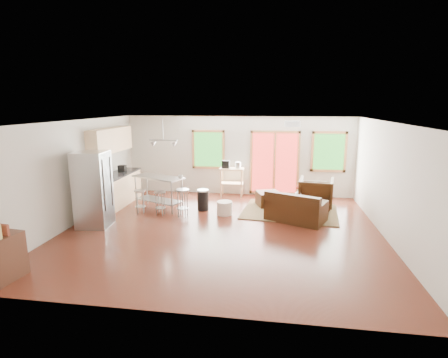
# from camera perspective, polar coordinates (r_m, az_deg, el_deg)

# --- Properties ---
(floor) EXTENTS (7.50, 7.00, 0.02)m
(floor) POSITION_cam_1_polar(r_m,az_deg,el_deg) (8.56, -0.30, -8.36)
(floor) COLOR #3E180F
(floor) RESTS_ON ground
(ceiling) EXTENTS (7.50, 7.00, 0.02)m
(ceiling) POSITION_cam_1_polar(r_m,az_deg,el_deg) (8.02, -0.32, 9.43)
(ceiling) COLOR silver
(ceiling) RESTS_ON ground
(back_wall) EXTENTS (7.50, 0.02, 2.60)m
(back_wall) POSITION_cam_1_polar(r_m,az_deg,el_deg) (11.62, 2.33, 3.80)
(back_wall) COLOR beige
(back_wall) RESTS_ON ground
(left_wall) EXTENTS (0.02, 7.00, 2.60)m
(left_wall) POSITION_cam_1_polar(r_m,az_deg,el_deg) (9.51, -23.31, 0.92)
(left_wall) COLOR beige
(left_wall) RESTS_ON ground
(right_wall) EXTENTS (0.02, 7.00, 2.60)m
(right_wall) POSITION_cam_1_polar(r_m,az_deg,el_deg) (8.49, 25.65, -0.56)
(right_wall) COLOR beige
(right_wall) RESTS_ON ground
(front_wall) EXTENTS (7.50, 0.02, 2.60)m
(front_wall) POSITION_cam_1_polar(r_m,az_deg,el_deg) (4.88, -6.66, -8.25)
(front_wall) COLOR beige
(front_wall) RESTS_ON ground
(window_left) EXTENTS (1.10, 0.05, 1.30)m
(window_left) POSITION_cam_1_polar(r_m,az_deg,el_deg) (11.69, -2.58, 4.84)
(window_left) COLOR #215D1E
(window_left) RESTS_ON back_wall
(french_doors) EXTENTS (1.60, 0.05, 2.10)m
(french_doors) POSITION_cam_1_polar(r_m,az_deg,el_deg) (11.54, 8.24, 2.62)
(french_doors) COLOR red
(french_doors) RESTS_ON back_wall
(window_right) EXTENTS (1.10, 0.05, 1.30)m
(window_right) POSITION_cam_1_polar(r_m,az_deg,el_deg) (11.60, 16.75, 4.28)
(window_right) COLOR #215D1E
(window_right) RESTS_ON back_wall
(rug) EXTENTS (2.79, 2.26, 0.03)m
(rug) POSITION_cam_1_polar(r_m,az_deg,el_deg) (10.08, 10.67, -5.23)
(rug) COLOR #46613B
(rug) RESTS_ON floor
(loveseat) EXTENTS (1.67, 1.35, 0.78)m
(loveseat) POSITION_cam_1_polar(r_m,az_deg,el_deg) (9.26, 11.58, -4.93)
(loveseat) COLOR black
(loveseat) RESTS_ON floor
(coffee_table) EXTENTS (1.06, 0.67, 0.41)m
(coffee_table) POSITION_cam_1_polar(r_m,az_deg,el_deg) (9.95, 12.20, -3.50)
(coffee_table) COLOR #3E2216
(coffee_table) RESTS_ON floor
(armchair) EXTENTS (1.07, 1.02, 0.97)m
(armchair) POSITION_cam_1_polar(r_m,az_deg,el_deg) (10.54, 14.77, -1.99)
(armchair) COLOR black
(armchair) RESTS_ON floor
(ottoman) EXTENTS (0.82, 0.82, 0.43)m
(ottoman) POSITION_cam_1_polar(r_m,az_deg,el_deg) (10.50, 7.25, -3.25)
(ottoman) COLOR black
(ottoman) RESTS_ON floor
(pouf) EXTENTS (0.54, 0.54, 0.37)m
(pouf) POSITION_cam_1_polar(r_m,az_deg,el_deg) (9.63, 0.07, -4.76)
(pouf) COLOR silver
(pouf) RESTS_ON floor
(vase) EXTENTS (0.21, 0.22, 0.32)m
(vase) POSITION_cam_1_polar(r_m,az_deg,el_deg) (10.18, 12.01, -2.17)
(vase) COLOR silver
(vase) RESTS_ON coffee_table
(book) EXTENTS (0.21, 0.04, 0.29)m
(book) POSITION_cam_1_polar(r_m,az_deg,el_deg) (9.82, 14.53, -2.66)
(book) COLOR brown
(book) RESTS_ON coffee_table
(cabinets) EXTENTS (0.64, 2.24, 2.30)m
(cabinets) POSITION_cam_1_polar(r_m,az_deg,el_deg) (10.91, -17.29, 0.71)
(cabinets) COLOR #DDB484
(cabinets) RESTS_ON floor
(refrigerator) EXTENTS (0.82, 0.79, 1.87)m
(refrigerator) POSITION_cam_1_polar(r_m,az_deg,el_deg) (9.15, -20.55, -1.61)
(refrigerator) COLOR #B7BABC
(refrigerator) RESTS_ON floor
(island) EXTENTS (1.62, 1.14, 0.95)m
(island) POSITION_cam_1_polar(r_m,az_deg,el_deg) (10.25, -10.66, -1.23)
(island) COLOR #B7BABC
(island) RESTS_ON floor
(cup) EXTENTS (0.14, 0.12, 0.13)m
(cup) POSITION_cam_1_polar(r_m,az_deg,el_deg) (9.77, -7.11, 0.42)
(cup) COLOR silver
(cup) RESTS_ON island
(bar_stool_a) EXTENTS (0.39, 0.39, 0.67)m
(bar_stool_a) POSITION_cam_1_polar(r_m,az_deg,el_deg) (9.92, -13.56, -2.73)
(bar_stool_a) COLOR #B7BABC
(bar_stool_a) RESTS_ON floor
(bar_stool_b) EXTENTS (0.33, 0.33, 0.66)m
(bar_stool_b) POSITION_cam_1_polar(r_m,az_deg,el_deg) (9.69, -10.40, -2.99)
(bar_stool_b) COLOR #B7BABC
(bar_stool_b) RESTS_ON floor
(bar_stool_c) EXTENTS (0.38, 0.38, 0.76)m
(bar_stool_c) POSITION_cam_1_polar(r_m,az_deg,el_deg) (9.44, -6.79, -2.83)
(bar_stool_c) COLOR #B7BABC
(bar_stool_c) RESTS_ON floor
(trash_can) EXTENTS (0.38, 0.38, 0.60)m
(trash_can) POSITION_cam_1_polar(r_m,az_deg,el_deg) (10.01, -3.45, -3.41)
(trash_can) COLOR black
(trash_can) RESTS_ON floor
(kitchen_cart) EXTENTS (0.78, 0.51, 1.19)m
(kitchen_cart) POSITION_cam_1_polar(r_m,az_deg,el_deg) (11.39, 1.17, 1.15)
(kitchen_cart) COLOR #DDB484
(kitchen_cart) RESTS_ON floor
(ceiling_flush) EXTENTS (0.35, 0.35, 0.12)m
(ceiling_flush) POSITION_cam_1_polar(r_m,az_deg,el_deg) (8.54, 11.11, 8.84)
(ceiling_flush) COLOR white
(ceiling_flush) RESTS_ON ceiling
(pendant_light) EXTENTS (0.80, 0.18, 0.79)m
(pendant_light) POSITION_cam_1_polar(r_m,az_deg,el_deg) (9.99, -9.87, 5.70)
(pendant_light) COLOR gray
(pendant_light) RESTS_ON ceiling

